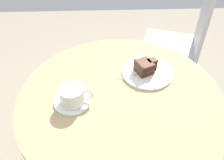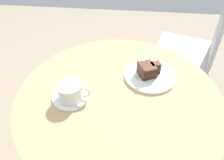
{
  "view_description": "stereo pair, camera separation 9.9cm",
  "coord_description": "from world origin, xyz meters",
  "px_view_note": "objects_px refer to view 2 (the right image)",
  "views": [
    {
      "loc": [
        -0.06,
        -0.67,
        1.41
      ],
      "look_at": [
        -0.03,
        0.05,
        0.74
      ],
      "focal_mm": 38.0,
      "sensor_mm": 36.0,
      "label": 1
    },
    {
      "loc": [
        0.04,
        -0.67,
        1.41
      ],
      "look_at": [
        -0.03,
        0.05,
        0.74
      ],
      "focal_mm": 38.0,
      "sensor_mm": 36.0,
      "label": 2
    }
  ],
  "objects_px": {
    "coffee_cup": "(70,91)",
    "teaspoon": "(78,100)",
    "saucer": "(70,97)",
    "napkin": "(146,77)",
    "fork": "(148,67)",
    "cake_plate": "(150,76)",
    "cake_slice": "(148,70)",
    "cafe_chair": "(201,42)"
  },
  "relations": [
    {
      "from": "cake_plate",
      "to": "napkin",
      "type": "xyz_separation_m",
      "value": [
        -0.02,
        -0.01,
        -0.0
      ]
    },
    {
      "from": "teaspoon",
      "to": "cake_slice",
      "type": "relative_size",
      "value": 0.98
    },
    {
      "from": "teaspoon",
      "to": "cafe_chair",
      "type": "relative_size",
      "value": 0.11
    },
    {
      "from": "cake_slice",
      "to": "napkin",
      "type": "bearing_deg",
      "value": -133.67
    },
    {
      "from": "saucer",
      "to": "fork",
      "type": "relative_size",
      "value": 1.07
    },
    {
      "from": "cake_slice",
      "to": "cafe_chair",
      "type": "bearing_deg",
      "value": 55.88
    },
    {
      "from": "fork",
      "to": "cake_slice",
      "type": "bearing_deg",
      "value": -150.34
    },
    {
      "from": "coffee_cup",
      "to": "cake_slice",
      "type": "bearing_deg",
      "value": 28.84
    },
    {
      "from": "cake_plate",
      "to": "cafe_chair",
      "type": "distance_m",
      "value": 0.68
    },
    {
      "from": "cake_plate",
      "to": "fork",
      "type": "xyz_separation_m",
      "value": [
        -0.01,
        0.05,
        0.01
      ]
    },
    {
      "from": "coffee_cup",
      "to": "cafe_chair",
      "type": "relative_size",
      "value": 0.14
    },
    {
      "from": "coffee_cup",
      "to": "fork",
      "type": "xyz_separation_m",
      "value": [
        0.31,
        0.22,
        -0.03
      ]
    },
    {
      "from": "coffee_cup",
      "to": "cafe_chair",
      "type": "xyz_separation_m",
      "value": [
        0.68,
        0.72,
        -0.2
      ]
    },
    {
      "from": "cake_plate",
      "to": "cafe_chair",
      "type": "height_order",
      "value": "cafe_chair"
    },
    {
      "from": "napkin",
      "to": "fork",
      "type": "bearing_deg",
      "value": 78.14
    },
    {
      "from": "saucer",
      "to": "teaspoon",
      "type": "xyz_separation_m",
      "value": [
        0.04,
        -0.02,
        0.01
      ]
    },
    {
      "from": "saucer",
      "to": "napkin",
      "type": "height_order",
      "value": "saucer"
    },
    {
      "from": "napkin",
      "to": "cake_slice",
      "type": "bearing_deg",
      "value": 46.33
    },
    {
      "from": "fork",
      "to": "cafe_chair",
      "type": "height_order",
      "value": "cafe_chair"
    },
    {
      "from": "teaspoon",
      "to": "cake_plate",
      "type": "height_order",
      "value": "teaspoon"
    },
    {
      "from": "coffee_cup",
      "to": "cake_plate",
      "type": "relative_size",
      "value": 0.56
    },
    {
      "from": "teaspoon",
      "to": "fork",
      "type": "relative_size",
      "value": 0.77
    },
    {
      "from": "coffee_cup",
      "to": "napkin",
      "type": "distance_m",
      "value": 0.34
    },
    {
      "from": "teaspoon",
      "to": "cake_plate",
      "type": "xyz_separation_m",
      "value": [
        0.29,
        0.18,
        -0.01
      ]
    },
    {
      "from": "saucer",
      "to": "cake_slice",
      "type": "bearing_deg",
      "value": 27.65
    },
    {
      "from": "teaspoon",
      "to": "napkin",
      "type": "xyz_separation_m",
      "value": [
        0.27,
        0.18,
        -0.01
      ]
    },
    {
      "from": "saucer",
      "to": "napkin",
      "type": "bearing_deg",
      "value": 27.14
    },
    {
      "from": "saucer",
      "to": "napkin",
      "type": "relative_size",
      "value": 0.65
    },
    {
      "from": "coffee_cup",
      "to": "teaspoon",
      "type": "bearing_deg",
      "value": -24.55
    },
    {
      "from": "cake_plate",
      "to": "cake_slice",
      "type": "relative_size",
      "value": 2.15
    },
    {
      "from": "fork",
      "to": "napkin",
      "type": "distance_m",
      "value": 0.06
    },
    {
      "from": "fork",
      "to": "coffee_cup",
      "type": "bearing_deg",
      "value": 161.5
    },
    {
      "from": "teaspoon",
      "to": "fork",
      "type": "bearing_deg",
      "value": 123.13
    },
    {
      "from": "saucer",
      "to": "cake_slice",
      "type": "relative_size",
      "value": 1.37
    },
    {
      "from": "coffee_cup",
      "to": "cafe_chair",
      "type": "distance_m",
      "value": 1.01
    },
    {
      "from": "coffee_cup",
      "to": "cake_slice",
      "type": "relative_size",
      "value": 1.21
    },
    {
      "from": "coffee_cup",
      "to": "fork",
      "type": "distance_m",
      "value": 0.38
    },
    {
      "from": "napkin",
      "to": "teaspoon",
      "type": "bearing_deg",
      "value": -146.76
    },
    {
      "from": "cake_plate",
      "to": "coffee_cup",
      "type": "bearing_deg",
      "value": -151.95
    },
    {
      "from": "coffee_cup",
      "to": "teaspoon",
      "type": "xyz_separation_m",
      "value": [
        0.03,
        -0.01,
        -0.04
      ]
    },
    {
      "from": "coffee_cup",
      "to": "cake_slice",
      "type": "distance_m",
      "value": 0.35
    },
    {
      "from": "saucer",
      "to": "cafe_chair",
      "type": "height_order",
      "value": "cafe_chair"
    }
  ]
}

